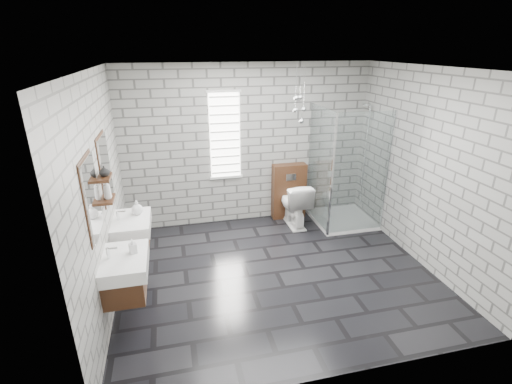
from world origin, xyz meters
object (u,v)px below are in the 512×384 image
object	(u,v)px
vanity_left	(121,264)
toilet	(294,203)
vanity_right	(129,225)
shower_enclosure	(342,198)
cistern_panel	(289,191)

from	to	relation	value
vanity_left	toilet	xyz separation A→B (m)	(2.62, 1.93, -0.36)
vanity_right	shower_enclosure	bearing A→B (deg)	13.05
vanity_right	toilet	xyz separation A→B (m)	(2.62, 0.98, -0.36)
vanity_right	shower_enclosure	world-z (taller)	shower_enclosure
cistern_panel	toilet	xyz separation A→B (m)	(0.00, -0.32, -0.11)
vanity_left	cistern_panel	world-z (taller)	vanity_left
vanity_left	cistern_panel	size ratio (longest dim) A/B	1.57
vanity_right	shower_enclosure	distance (m)	3.51
vanity_right	shower_enclosure	size ratio (longest dim) A/B	0.77
vanity_left	toilet	size ratio (longest dim) A/B	2.00
vanity_left	shower_enclosure	world-z (taller)	shower_enclosure
vanity_right	toilet	world-z (taller)	vanity_right
vanity_left	cistern_panel	bearing A→B (deg)	40.69
vanity_right	vanity_left	bearing A→B (deg)	-90.00
cistern_panel	shower_enclosure	xyz separation A→B (m)	(0.79, -0.52, 0.00)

